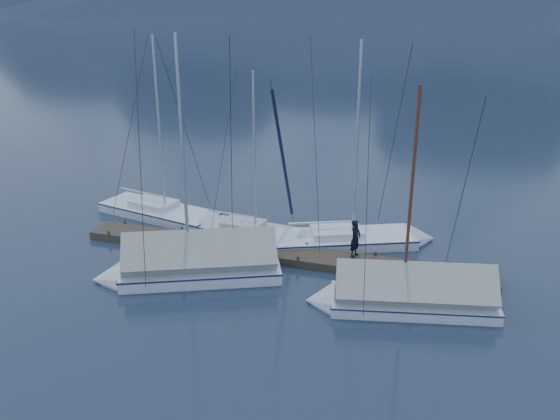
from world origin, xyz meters
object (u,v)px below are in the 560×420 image
object	(u,v)px
sailboat_open_mid	(264,235)
sailboat_open_left	(174,216)
sailboat_covered_far	(186,266)
sailboat_covered_near	(399,296)
person	(355,238)
sailboat_open_right	(364,240)

from	to	relation	value
sailboat_open_mid	sailboat_open_left	bearing A→B (deg)	170.87
sailboat_open_left	sailboat_open_mid	distance (m)	5.15
sailboat_open_mid	sailboat_covered_far	xyz separation A→B (m)	(-1.68, -4.75, 0.36)
sailboat_covered_near	person	bearing A→B (deg)	125.20
sailboat_open_right	sailboat_covered_near	size ratio (longest dim) A/B	1.10
sailboat_open_left	sailboat_open_mid	world-z (taller)	sailboat_open_left
sailboat_covered_near	sailboat_open_left	bearing A→B (deg)	155.59
person	sailboat_covered_near	bearing A→B (deg)	-127.40
sailboat_covered_near	person	distance (m)	3.91
sailboat_covered_near	sailboat_covered_far	xyz separation A→B (m)	(-8.40, -0.22, 0.06)
person	sailboat_open_mid	bearing A→B (deg)	90.18
sailboat_open_left	sailboat_covered_far	world-z (taller)	sailboat_covered_far
sailboat_open_mid	sailboat_covered_near	size ratio (longest dim) A/B	0.94
sailboat_open_right	person	distance (m)	2.34
sailboat_covered_near	sailboat_open_right	bearing A→B (deg)	112.60
sailboat_open_left	sailboat_open_right	size ratio (longest dim) A/B	0.99
sailboat_open_left	sailboat_covered_far	xyz separation A→B (m)	(3.40, -5.57, 0.34)
sailboat_covered_near	person	world-z (taller)	sailboat_covered_near
sailboat_covered_far	sailboat_open_right	bearing A→B (deg)	41.53
sailboat_covered_near	sailboat_covered_far	bearing A→B (deg)	-178.52
sailboat_open_mid	sailboat_covered_far	size ratio (longest dim) A/B	0.81
person	sailboat_covered_far	bearing A→B (deg)	135.92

